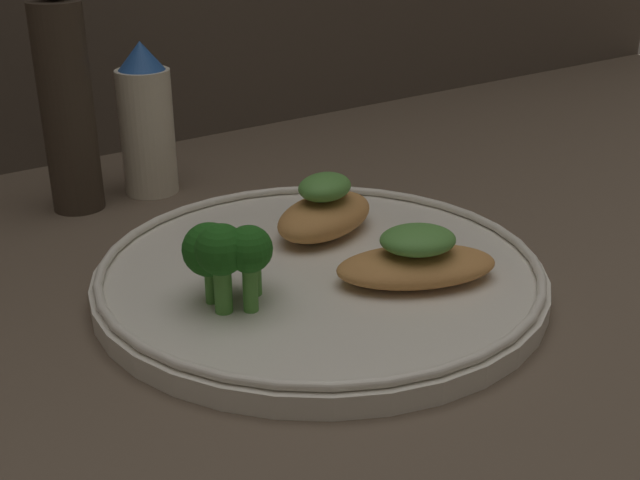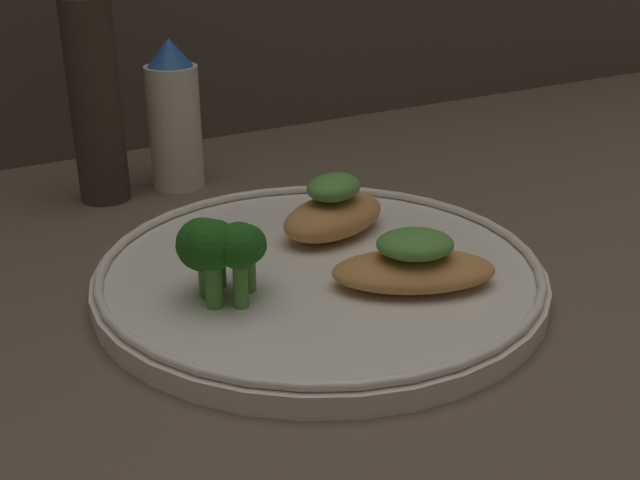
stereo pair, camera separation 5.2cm
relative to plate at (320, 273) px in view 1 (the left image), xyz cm
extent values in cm
cube|color=brown|center=(0.00, 0.00, -1.49)|extent=(180.00, 180.00, 1.00)
cylinder|color=silver|center=(0.00, 0.00, -0.29)|extent=(29.79, 29.79, 1.40)
torus|color=silver|center=(0.00, 0.00, 0.71)|extent=(29.19, 29.19, 0.60)
ellipsoid|color=#BC7F42|center=(3.83, -5.17, 1.41)|extent=(11.68, 9.25, 2.01)
ellipsoid|color=#518E3D|center=(3.83, -5.17, 3.26)|extent=(6.07, 5.60, 1.68)
ellipsoid|color=#BC7F42|center=(3.70, 4.47, 1.75)|extent=(10.18, 7.87, 2.67)
ellipsoid|color=#518E3D|center=(3.70, 4.47, 3.99)|extent=(5.25, 4.71, 1.82)
cylinder|color=#4C8E38|center=(-5.53, -0.59, 1.54)|extent=(1.03, 1.03, 2.26)
sphere|color=#1E5B19|center=(-5.53, -0.59, 3.55)|extent=(2.52, 2.52, 2.52)
cylinder|color=#4C8E38|center=(-6.91, 0.81, 1.63)|extent=(1.00, 1.00, 2.45)
sphere|color=#1E5B19|center=(-6.91, 0.81, 3.70)|extent=(2.40, 2.40, 2.40)
cylinder|color=#4C8E38|center=(-8.12, 0.00, 1.59)|extent=(0.79, 0.79, 2.36)
sphere|color=#1E5B19|center=(-8.12, 0.00, 3.91)|extent=(3.26, 3.26, 3.26)
cylinder|color=#4C8E38|center=(-8.14, -1.47, 1.89)|extent=(1.07, 1.07, 2.97)
sphere|color=#1E5B19|center=(-8.14, -1.47, 4.45)|extent=(3.06, 3.06, 3.06)
cylinder|color=#4C8E38|center=(-6.78, -2.29, 1.92)|extent=(0.90, 0.90, 3.02)
sphere|color=#1E5B19|center=(-6.78, -2.29, 4.42)|extent=(2.81, 2.81, 2.81)
cylinder|color=beige|center=(-0.97, 23.58, 4.36)|extent=(4.57, 4.57, 10.70)
cone|color=#23519E|center=(-0.97, 23.58, 10.89)|extent=(3.89, 3.89, 2.35)
cylinder|color=#382D23|center=(-7.59, 23.58, 7.35)|extent=(4.17, 4.17, 16.69)
camera|label=1|loc=(-28.35, -38.59, 23.45)|focal=45.00mm
camera|label=2|loc=(-23.98, -41.45, 23.45)|focal=45.00mm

